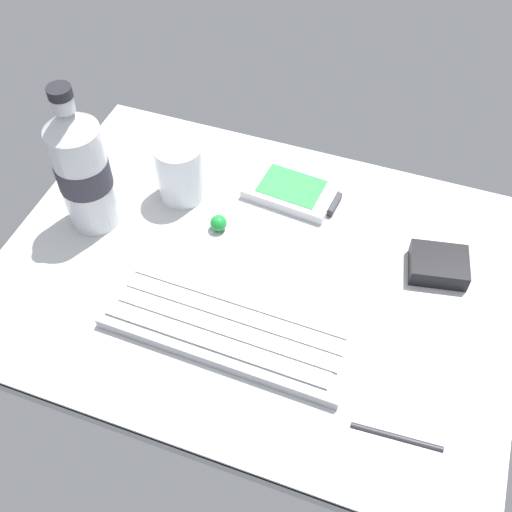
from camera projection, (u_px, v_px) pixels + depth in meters
ground_plane at (255, 277)px, 77.45cm from camera, size 64.00×48.00×2.80cm
keyboard at (227, 323)px, 71.07cm from camera, size 29.25×11.69×1.70cm
handheld_device at (292, 190)px, 84.76cm from camera, size 13.29×8.71×1.50cm
juice_cup at (180, 173)px, 82.30cm from camera, size 6.40×6.40×8.50cm
water_bottle at (82, 168)px, 75.45cm from camera, size 6.73×6.73×20.80cm
charger_block at (438, 265)px, 75.91cm from camera, size 7.93×6.82×2.40cm
trackball_mouse at (218, 223)px, 80.41cm from camera, size 2.20×2.20×2.20cm
stylus_pen at (397, 436)px, 63.01cm from camera, size 9.52×1.26×0.70cm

